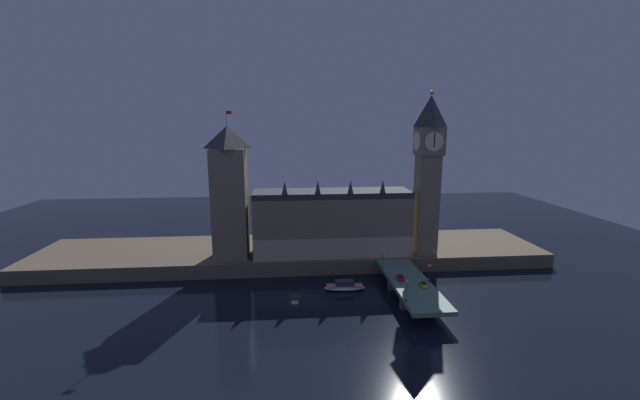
{
  "coord_description": "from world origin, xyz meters",
  "views": [
    {
      "loc": [
        -2.48,
        -130.27,
        59.83
      ],
      "look_at": [
        10.83,
        20.0,
        30.67
      ],
      "focal_mm": 22.0,
      "sensor_mm": 36.0,
      "label": 1
    }
  ],
  "objects_px": {
    "victoria_tower": "(230,193)",
    "street_lamp_mid": "(429,271)",
    "pedestrian_near_rail": "(403,293)",
    "street_lamp_far": "(383,257)",
    "pedestrian_mid_walk": "(429,280)",
    "boat_upstream": "(345,287)",
    "car_southbound_lead": "(423,285)",
    "clock_tower": "(428,170)",
    "car_northbound_lead": "(401,278)",
    "street_lamp_near": "(406,288)"
  },
  "relations": [
    {
      "from": "pedestrian_near_rail",
      "to": "pedestrian_mid_walk",
      "type": "xyz_separation_m",
      "value": [
        11.91,
        9.03,
        -0.0
      ]
    },
    {
      "from": "clock_tower",
      "to": "boat_upstream",
      "type": "bearing_deg",
      "value": -149.2
    },
    {
      "from": "clock_tower",
      "to": "pedestrian_near_rail",
      "type": "relative_size",
      "value": 42.12
    },
    {
      "from": "pedestrian_near_rail",
      "to": "street_lamp_far",
      "type": "height_order",
      "value": "street_lamp_far"
    },
    {
      "from": "car_northbound_lead",
      "to": "street_lamp_mid",
      "type": "bearing_deg",
      "value": -14.77
    },
    {
      "from": "car_northbound_lead",
      "to": "street_lamp_near",
      "type": "xyz_separation_m",
      "value": [
        -3.38,
        -17.18,
        3.67
      ]
    },
    {
      "from": "street_lamp_far",
      "to": "car_northbound_lead",
      "type": "bearing_deg",
      "value": -74.6
    },
    {
      "from": "street_lamp_mid",
      "to": "street_lamp_far",
      "type": "height_order",
      "value": "street_lamp_far"
    },
    {
      "from": "car_southbound_lead",
      "to": "boat_upstream",
      "type": "xyz_separation_m",
      "value": [
        -24.97,
        12.59,
        -5.17
      ]
    },
    {
      "from": "pedestrian_mid_walk",
      "to": "boat_upstream",
      "type": "xyz_separation_m",
      "value": [
        -27.94,
        9.72,
        -5.37
      ]
    },
    {
      "from": "car_southbound_lead",
      "to": "pedestrian_mid_walk",
      "type": "height_order",
      "value": "pedestrian_mid_walk"
    },
    {
      "from": "street_lamp_far",
      "to": "street_lamp_near",
      "type": "bearing_deg",
      "value": -90.0
    },
    {
      "from": "car_southbound_lead",
      "to": "boat_upstream",
      "type": "distance_m",
      "value": 28.43
    },
    {
      "from": "car_southbound_lead",
      "to": "victoria_tower",
      "type": "bearing_deg",
      "value": 151.36
    },
    {
      "from": "pedestrian_near_rail",
      "to": "street_lamp_near",
      "type": "bearing_deg",
      "value": -95.2
    },
    {
      "from": "pedestrian_near_rail",
      "to": "boat_upstream",
      "type": "relative_size",
      "value": 0.11
    },
    {
      "from": "pedestrian_near_rail",
      "to": "street_lamp_far",
      "type": "xyz_separation_m",
      "value": [
        -0.4,
        25.04,
        3.43
      ]
    },
    {
      "from": "street_lamp_near",
      "to": "street_lamp_mid",
      "type": "height_order",
      "value": "street_lamp_near"
    },
    {
      "from": "clock_tower",
      "to": "car_northbound_lead",
      "type": "height_order",
      "value": "clock_tower"
    },
    {
      "from": "clock_tower",
      "to": "car_southbound_lead",
      "type": "bearing_deg",
      "value": -109.75
    },
    {
      "from": "pedestrian_mid_walk",
      "to": "victoria_tower",
      "type": "bearing_deg",
      "value": 154.21
    },
    {
      "from": "car_northbound_lead",
      "to": "car_southbound_lead",
      "type": "distance_m",
      "value": 8.9
    },
    {
      "from": "clock_tower",
      "to": "pedestrian_mid_walk",
      "type": "distance_m",
      "value": 48.19
    },
    {
      "from": "street_lamp_mid",
      "to": "pedestrian_near_rail",
      "type": "bearing_deg",
      "value": -140.02
    },
    {
      "from": "pedestrian_mid_walk",
      "to": "street_lamp_near",
      "type": "height_order",
      "value": "street_lamp_near"
    },
    {
      "from": "victoria_tower",
      "to": "street_lamp_mid",
      "type": "relative_size",
      "value": 9.46
    },
    {
      "from": "pedestrian_near_rail",
      "to": "street_lamp_mid",
      "type": "relative_size",
      "value": 0.25
    },
    {
      "from": "street_lamp_far",
      "to": "car_southbound_lead",
      "type": "bearing_deg",
      "value": -63.7
    },
    {
      "from": "car_southbound_lead",
      "to": "pedestrian_near_rail",
      "type": "bearing_deg",
      "value": -145.4
    },
    {
      "from": "victoria_tower",
      "to": "pedestrian_near_rail",
      "type": "relative_size",
      "value": 37.29
    },
    {
      "from": "car_northbound_lead",
      "to": "pedestrian_mid_walk",
      "type": "height_order",
      "value": "pedestrian_mid_walk"
    },
    {
      "from": "clock_tower",
      "to": "street_lamp_far",
      "type": "height_order",
      "value": "clock_tower"
    },
    {
      "from": "car_southbound_lead",
      "to": "pedestrian_near_rail",
      "type": "xyz_separation_m",
      "value": [
        -8.93,
        -6.16,
        0.2
      ]
    },
    {
      "from": "car_northbound_lead",
      "to": "street_lamp_near",
      "type": "relative_size",
      "value": 0.63
    },
    {
      "from": "pedestrian_mid_walk",
      "to": "street_lamp_far",
      "type": "distance_m",
      "value": 20.48
    },
    {
      "from": "car_southbound_lead",
      "to": "street_lamp_near",
      "type": "distance_m",
      "value": 14.58
    },
    {
      "from": "pedestrian_mid_walk",
      "to": "boat_upstream",
      "type": "bearing_deg",
      "value": 160.82
    },
    {
      "from": "victoria_tower",
      "to": "street_lamp_far",
      "type": "xyz_separation_m",
      "value": [
        59.25,
        -18.57,
        -22.57
      ]
    },
    {
      "from": "car_northbound_lead",
      "to": "street_lamp_mid",
      "type": "distance_m",
      "value": 10.18
    },
    {
      "from": "pedestrian_mid_walk",
      "to": "boat_upstream",
      "type": "distance_m",
      "value": 30.07
    },
    {
      "from": "victoria_tower",
      "to": "car_southbound_lead",
      "type": "relative_size",
      "value": 15.28
    },
    {
      "from": "clock_tower",
      "to": "street_lamp_near",
      "type": "xyz_separation_m",
      "value": [
        -21.88,
        -45.52,
        -31.13
      ]
    },
    {
      "from": "clock_tower",
      "to": "pedestrian_mid_walk",
      "type": "bearing_deg",
      "value": -106.61
    },
    {
      "from": "victoria_tower",
      "to": "street_lamp_far",
      "type": "bearing_deg",
      "value": -17.4
    },
    {
      "from": "car_southbound_lead",
      "to": "street_lamp_far",
      "type": "bearing_deg",
      "value": 116.3
    },
    {
      "from": "street_lamp_mid",
      "to": "pedestrian_mid_walk",
      "type": "bearing_deg",
      "value": -107.24
    },
    {
      "from": "boat_upstream",
      "to": "street_lamp_mid",
      "type": "bearing_deg",
      "value": -16.56
    },
    {
      "from": "victoria_tower",
      "to": "pedestrian_near_rail",
      "type": "xyz_separation_m",
      "value": [
        59.65,
        -43.61,
        -26.0
      ]
    },
    {
      "from": "street_lamp_far",
      "to": "boat_upstream",
      "type": "height_order",
      "value": "street_lamp_far"
    },
    {
      "from": "victoria_tower",
      "to": "street_lamp_far",
      "type": "distance_m",
      "value": 66.07
    }
  ]
}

